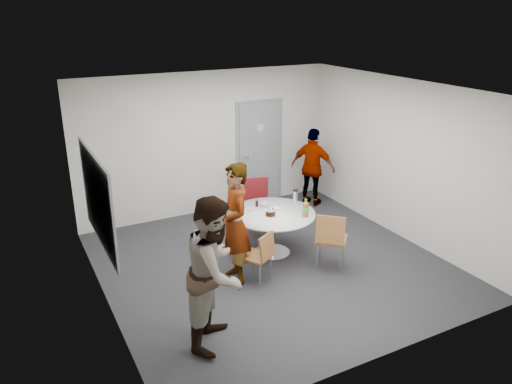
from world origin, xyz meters
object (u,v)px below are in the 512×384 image
table (274,218)px  chair_near_left (261,253)px  whiteboard (98,200)px  chair_near_right (331,236)px  person_main (235,224)px  door (259,153)px  chair_far (257,199)px  person_left (215,272)px  person_right (313,167)px

table → chair_near_left: 0.95m
whiteboard → chair_near_left: whiteboard is taller
chair_near_right → person_main: (-1.38, 0.41, 0.32)m
door → table: size_ratio=1.55×
door → chair_far: (-0.70, -1.24, -0.44)m
whiteboard → person_left: (0.96, -1.51, -0.53)m
chair_near_right → person_right: size_ratio=0.59×
chair_near_left → person_main: bearing=110.1°
whiteboard → table: bearing=2.5°
door → chair_near_right: (-0.42, -3.05, -0.46)m
chair_near_right → chair_far: (-0.29, 1.81, 0.02)m
chair_far → door: bearing=-102.5°
table → person_left: person_left is taller
person_main → chair_near_left: bearing=58.8°
chair_far → person_main: 1.80m
table → door: bearing=67.7°
person_left → chair_near_left: bearing=-10.4°
door → person_left: bearing=-124.4°
table → person_right: size_ratio=0.87×
table → person_right: (1.74, 1.50, 0.17)m
person_left → person_right: 4.66m
table → chair_far: (0.19, 0.92, -0.02)m
chair_near_right → chair_far: size_ratio=0.97×
door → chair_near_right: size_ratio=2.28×
whiteboard → chair_far: 3.16m
chair_near_left → chair_near_right: bearing=-39.2°
whiteboard → person_left: 1.87m
chair_near_right → person_right: (1.27, 2.38, 0.21)m
person_main → person_right: 3.30m
chair_near_right → person_left: bearing=-118.0°
chair_near_left → whiteboard: bearing=133.6°
person_right → table: bearing=97.5°
whiteboard → chair_far: whiteboard is taller
table → person_left: 2.38m
chair_near_right → whiteboard: bearing=-150.6°
person_left → person_right: bearing=-8.2°
person_main → person_right: (2.65, 1.97, -0.11)m
chair_near_left → door: bearing=32.1°
person_right → whiteboard: bearing=76.9°
person_main → person_right: person_main is taller
chair_near_right → person_main: size_ratio=0.52×
chair_near_left → chair_far: (0.80, 1.64, 0.12)m
chair_near_left → person_main: person_main is taller
door → whiteboard: door is taller
person_main → person_left: 1.41m
door → chair_near_right: bearing=-97.8°
door → person_main: door is taller
table → chair_near_right: size_ratio=1.47×
chair_near_left → person_main: (-0.29, 0.24, 0.42)m
person_left → whiteboard: bearing=72.0°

